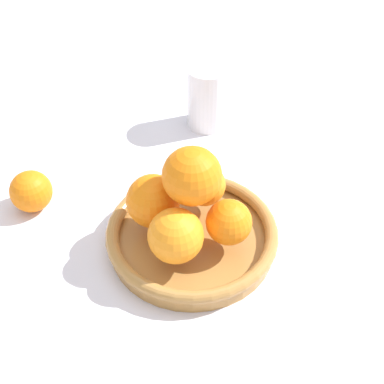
% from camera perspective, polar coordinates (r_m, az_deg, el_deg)
% --- Properties ---
extents(ground_plane, '(4.00, 4.00, 0.00)m').
position_cam_1_polar(ground_plane, '(0.82, 0.00, -5.59)').
color(ground_plane, silver).
extents(fruit_bowl, '(0.26, 0.26, 0.04)m').
position_cam_1_polar(fruit_bowl, '(0.81, 0.00, -4.68)').
color(fruit_bowl, '#A57238').
rests_on(fruit_bowl, ground_plane).
extents(orange_pile, '(0.17, 0.17, 0.14)m').
position_cam_1_polar(orange_pile, '(0.75, -0.68, -1.16)').
color(orange_pile, orange).
rests_on(orange_pile, fruit_bowl).
extents(stray_orange, '(0.07, 0.07, 0.07)m').
position_cam_1_polar(stray_orange, '(0.90, -16.80, 0.08)').
color(stray_orange, orange).
rests_on(stray_orange, ground_plane).
extents(drinking_glass, '(0.08, 0.08, 0.12)m').
position_cam_1_polar(drinking_glass, '(1.03, 1.69, 10.10)').
color(drinking_glass, white).
rests_on(drinking_glass, ground_plane).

